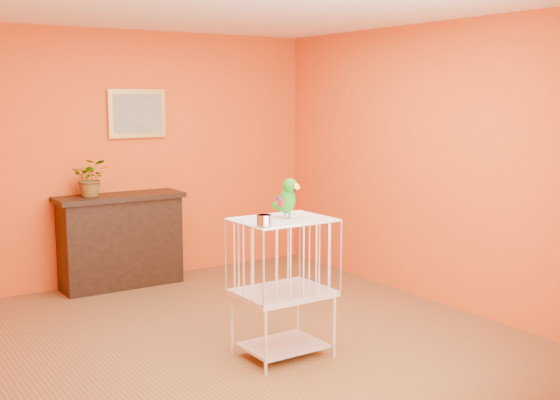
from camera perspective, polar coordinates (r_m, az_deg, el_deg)
ground at (r=5.78m, az=-2.69°, el=-11.03°), size 4.50×4.50×0.00m
room_shell at (r=5.46m, az=-2.80°, el=4.83°), size 4.50×4.50×4.50m
console_cabinet at (r=7.31m, az=-12.82°, el=-3.23°), size 1.27×0.46×0.95m
potted_plant at (r=7.09m, az=-15.00°, el=1.39°), size 0.45×0.47×0.29m
framed_picture at (r=7.45m, az=-11.53°, el=6.91°), size 0.62×0.04×0.50m
birdcage at (r=5.21m, az=0.23°, el=-6.99°), size 0.68×0.53×1.04m
feed_cup at (r=4.81m, az=-1.28°, el=-1.65°), size 0.11×0.11×0.08m
parrot at (r=5.12m, az=0.60°, el=0.19°), size 0.15×0.27×0.30m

